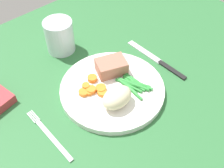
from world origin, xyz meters
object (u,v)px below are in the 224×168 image
Objects in this scene: knife at (157,60)px; water_glass at (60,38)px; dinner_plate at (112,89)px; meat_portion at (111,66)px; fork at (49,135)px.

water_glass reaches higher than knife.
water_glass is (0.08, 21.78, 3.22)cm from dinner_plate.
meat_portion is 14.33cm from knife.
knife is (16.78, -0.29, -0.60)cm from dinner_plate.
dinner_plate is 18.87cm from fork.
dinner_plate is 3.48× the size of meat_portion.
dinner_plate is 22.01cm from water_glass.
dinner_plate reaches higher than fork.
water_glass is (-3.42, 17.70, 0.67)cm from meat_portion.
fork is at bearing -179.99° from knife.
meat_portion is 0.80× the size of water_glass.
meat_portion is 22.99cm from fork.
knife is (35.63, -0.03, -0.00)cm from fork.
fork is 0.81× the size of knife.
meat_portion is 18.04cm from water_glass.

